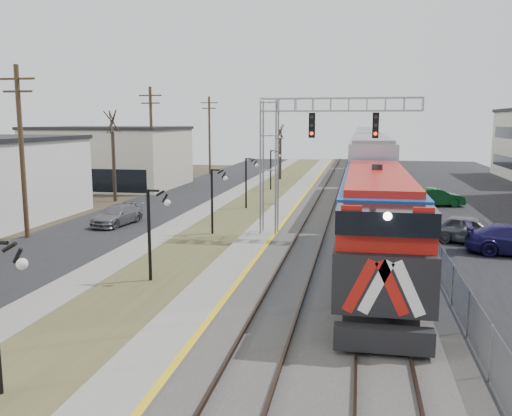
# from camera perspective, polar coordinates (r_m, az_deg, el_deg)

# --- Properties ---
(street_west) EXTENTS (7.00, 120.00, 0.04)m
(street_west) POSITION_cam_1_polar(r_m,az_deg,el_deg) (42.09, -11.95, -0.40)
(street_west) COLOR black
(street_west) RESTS_ON ground
(sidewalk) EXTENTS (2.00, 120.00, 0.08)m
(sidewalk) POSITION_cam_1_polar(r_m,az_deg,el_deg) (40.57, -6.08, -0.57)
(sidewalk) COLOR gray
(sidewalk) RESTS_ON ground
(grass_median) EXTENTS (4.00, 120.00, 0.06)m
(grass_median) POSITION_cam_1_polar(r_m,az_deg,el_deg) (39.81, -1.94, -0.73)
(grass_median) COLOR #484E29
(grass_median) RESTS_ON ground
(platform) EXTENTS (2.00, 120.00, 0.24)m
(platform) POSITION_cam_1_polar(r_m,az_deg,el_deg) (39.25, 2.34, -0.74)
(platform) COLOR gray
(platform) RESTS_ON ground
(ballast_bed) EXTENTS (8.00, 120.00, 0.20)m
(ballast_bed) POSITION_cam_1_polar(r_m,az_deg,el_deg) (38.84, 9.65, -0.99)
(ballast_bed) COLOR #595651
(ballast_bed) RESTS_ON ground
(platform_edge) EXTENTS (0.24, 120.00, 0.01)m
(platform_edge) POSITION_cam_1_polar(r_m,az_deg,el_deg) (39.11, 3.61, -0.60)
(platform_edge) COLOR gold
(platform_edge) RESTS_ON platform
(track_near) EXTENTS (1.58, 120.00, 0.15)m
(track_near) POSITION_cam_1_polar(r_m,az_deg,el_deg) (38.90, 6.71, -0.65)
(track_near) COLOR #2D2119
(track_near) RESTS_ON ballast_bed
(track_far) EXTENTS (1.58, 120.00, 0.15)m
(track_far) POSITION_cam_1_polar(r_m,az_deg,el_deg) (38.81, 11.87, -0.80)
(track_far) COLOR #2D2119
(track_far) RESTS_ON ballast_bed
(train) EXTENTS (3.00, 108.65, 5.33)m
(train) POSITION_cam_1_polar(r_m,az_deg,el_deg) (71.01, 11.52, 5.77)
(train) COLOR #123E97
(train) RESTS_ON ground
(signal_gantry) EXTENTS (9.00, 1.07, 8.15)m
(signal_gantry) POSITION_cam_1_polar(r_m,az_deg,el_deg) (31.46, 4.52, 6.84)
(signal_gantry) COLOR gray
(signal_gantry) RESTS_ON ground
(lampposts) EXTENTS (0.14, 62.14, 4.00)m
(lampposts) POSITION_cam_1_polar(r_m,az_deg,el_deg) (23.71, -10.91, -2.77)
(lampposts) COLOR black
(lampposts) RESTS_ON ground
(utility_poles) EXTENTS (0.28, 80.28, 10.00)m
(utility_poles) POSITION_cam_1_polar(r_m,az_deg,el_deg) (34.20, -23.43, 5.31)
(utility_poles) COLOR #4C3823
(utility_poles) RESTS_ON ground
(fence) EXTENTS (0.04, 120.00, 1.60)m
(fence) POSITION_cam_1_polar(r_m,az_deg,el_deg) (38.88, 15.88, -0.15)
(fence) COLOR gray
(fence) RESTS_ON ground
(bare_trees) EXTENTS (12.30, 42.30, 5.95)m
(bare_trees) POSITION_cam_1_polar(r_m,az_deg,el_deg) (45.78, -11.52, 3.75)
(bare_trees) COLOR #382D23
(bare_trees) RESTS_ON ground
(car_lot_e) EXTENTS (4.96, 3.31, 1.57)m
(car_lot_e) POSITION_cam_1_polar(r_m,az_deg,el_deg) (32.66, 21.73, -2.20)
(car_lot_e) COLOR slate
(car_lot_e) RESTS_ON ground
(car_lot_f) EXTENTS (4.64, 2.29, 1.46)m
(car_lot_f) POSITION_cam_1_polar(r_m,az_deg,el_deg) (46.17, 18.41, 1.05)
(car_lot_f) COLOR #0E461D
(car_lot_f) RESTS_ON ground
(car_street_b) EXTENTS (2.46, 4.68, 1.29)m
(car_street_b) POSITION_cam_1_polar(r_m,az_deg,el_deg) (36.97, -14.41, -0.80)
(car_street_b) COLOR slate
(car_street_b) RESTS_ON ground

